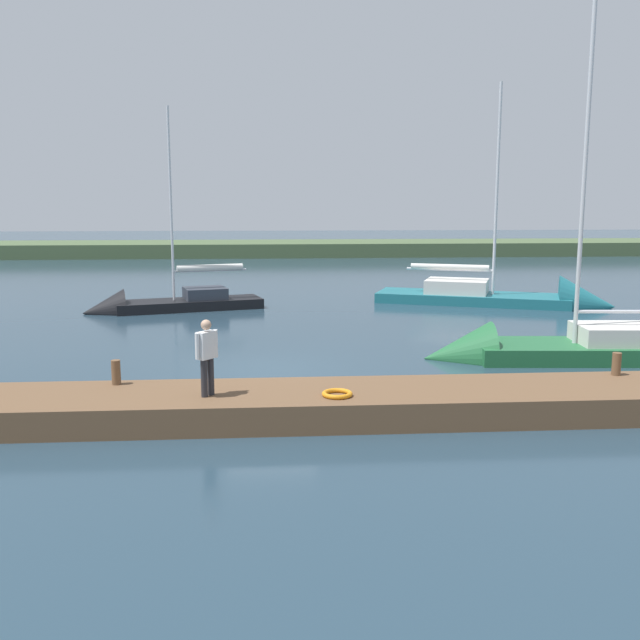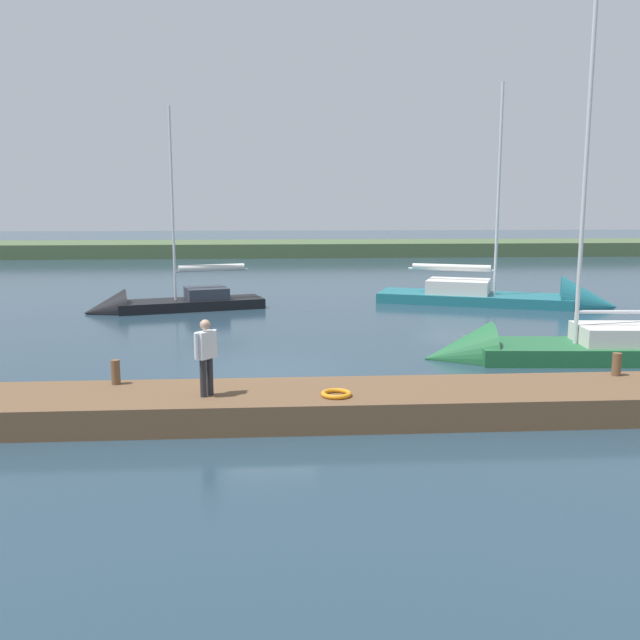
# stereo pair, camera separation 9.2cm
# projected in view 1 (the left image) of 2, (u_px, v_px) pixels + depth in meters

# --- Properties ---
(ground_plane) EXTENTS (200.00, 200.00, 0.00)m
(ground_plane) POSITION_uv_depth(u_px,v_px,m) (271.00, 370.00, 19.98)
(ground_plane) COLOR #263D4C
(far_shoreline) EXTENTS (180.00, 8.00, 2.40)m
(far_shoreline) POSITION_uv_depth(u_px,v_px,m) (269.00, 255.00, 63.51)
(far_shoreline) COLOR #4C603D
(far_shoreline) RESTS_ON ground_plane
(dock_pier) EXTENTS (23.54, 2.44, 0.63)m
(dock_pier) POSITION_uv_depth(u_px,v_px,m) (272.00, 405.00, 15.44)
(dock_pier) COLOR brown
(dock_pier) RESTS_ON ground_plane
(mooring_post_near) EXTENTS (0.21, 0.21, 0.55)m
(mooring_post_near) POSITION_uv_depth(u_px,v_px,m) (616.00, 364.00, 16.79)
(mooring_post_near) COLOR brown
(mooring_post_near) RESTS_ON dock_pier
(mooring_post_far) EXTENTS (0.20, 0.20, 0.56)m
(mooring_post_far) POSITION_uv_depth(u_px,v_px,m) (116.00, 372.00, 15.93)
(mooring_post_far) COLOR brown
(mooring_post_far) RESTS_ON dock_pier
(life_ring_buoy) EXTENTS (0.66, 0.66, 0.10)m
(life_ring_buoy) POSITION_uv_depth(u_px,v_px,m) (337.00, 394.00, 15.00)
(life_ring_buoy) COLOR orange
(life_ring_buoy) RESTS_ON dock_pier
(sailboat_outer_mooring) EXTENTS (7.98, 3.97, 9.68)m
(sailboat_outer_mooring) POSITION_uv_depth(u_px,v_px,m) (160.00, 307.00, 30.89)
(sailboat_outer_mooring) COLOR black
(sailboat_outer_mooring) RESTS_ON ground_plane
(sailboat_mid_channel) EXTENTS (9.24, 2.96, 11.73)m
(sailboat_mid_channel) POSITION_uv_depth(u_px,v_px,m) (551.00, 355.00, 21.35)
(sailboat_mid_channel) COLOR #236638
(sailboat_mid_channel) RESTS_ON ground_plane
(sailboat_inner_slip) EXTENTS (10.97, 6.41, 11.29)m
(sailboat_inner_slip) POSITION_uv_depth(u_px,v_px,m) (520.00, 301.00, 32.59)
(sailboat_inner_slip) COLOR #1E6B75
(sailboat_inner_slip) RESTS_ON ground_plane
(person_on_dock) EXTENTS (0.45, 0.51, 1.66)m
(person_on_dock) POSITION_uv_depth(u_px,v_px,m) (207.00, 352.00, 14.87)
(person_on_dock) COLOR #28282D
(person_on_dock) RESTS_ON dock_pier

